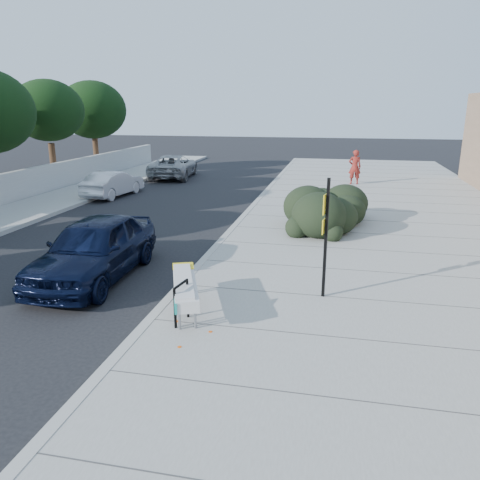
# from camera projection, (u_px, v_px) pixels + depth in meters

# --- Properties ---
(ground) EXTENTS (120.00, 120.00, 0.00)m
(ground) POSITION_uv_depth(u_px,v_px,m) (181.00, 290.00, 11.71)
(ground) COLOR black
(ground) RESTS_ON ground
(sidewalk_near) EXTENTS (11.20, 50.00, 0.15)m
(sidewalk_near) POSITION_uv_depth(u_px,v_px,m) (394.00, 245.00, 15.27)
(sidewalk_near) COLOR gray
(sidewalk_near) RESTS_ON ground
(curb_near) EXTENTS (0.22, 50.00, 0.17)m
(curb_near) POSITION_uv_depth(u_px,v_px,m) (227.00, 235.00, 16.38)
(curb_near) COLOR #9E9E99
(curb_near) RESTS_ON ground
(curb_far) EXTENTS (0.22, 50.00, 0.17)m
(curb_far) POSITION_uv_depth(u_px,v_px,m) (25.00, 224.00, 17.98)
(curb_far) COLOR #9E9E99
(curb_far) RESTS_ON ground
(tree_far_e) EXTENTS (4.00, 4.00, 5.90)m
(tree_far_e) POSITION_uv_depth(u_px,v_px,m) (48.00, 111.00, 26.21)
(tree_far_e) COLOR #332114
(tree_far_e) RESTS_ON ground
(tree_far_f) EXTENTS (4.40, 4.40, 6.07)m
(tree_far_f) POSITION_uv_depth(u_px,v_px,m) (92.00, 110.00, 30.91)
(tree_far_f) COLOR #332114
(tree_far_f) RESTS_ON ground
(bench) EXTENTS (1.27, 2.39, 0.71)m
(bench) POSITION_uv_depth(u_px,v_px,m) (185.00, 286.00, 10.05)
(bench) COLOR gray
(bench) RESTS_ON sidewalk_near
(bike_rack) EXTENTS (0.15, 0.59, 0.87)m
(bike_rack) POSITION_uv_depth(u_px,v_px,m) (181.00, 299.00, 9.50)
(bike_rack) COLOR black
(bike_rack) RESTS_ON sidewalk_near
(sign_post) EXTENTS (0.13, 0.32, 2.78)m
(sign_post) POSITION_uv_depth(u_px,v_px,m) (326.00, 231.00, 10.54)
(sign_post) COLOR black
(sign_post) RESTS_ON sidewalk_near
(hedge) EXTENTS (2.40, 4.54, 1.67)m
(hedge) POSITION_uv_depth(u_px,v_px,m) (329.00, 203.00, 17.34)
(hedge) COLOR black
(hedge) RESTS_ON sidewalk_near
(sedan_navy) EXTENTS (2.10, 4.92, 1.66)m
(sedan_navy) POSITION_uv_depth(u_px,v_px,m) (94.00, 248.00, 12.32)
(sedan_navy) COLOR black
(sedan_navy) RESTS_ON ground
(wagon_silver) EXTENTS (1.77, 4.05, 1.29)m
(wagon_silver) POSITION_uv_depth(u_px,v_px,m) (113.00, 184.00, 23.73)
(wagon_silver) COLOR silver
(wagon_silver) RESTS_ON ground
(suv_silver) EXTENTS (3.03, 5.46, 1.45)m
(suv_silver) POSITION_uv_depth(u_px,v_px,m) (173.00, 166.00, 29.97)
(suv_silver) COLOR #939598
(suv_silver) RESTS_ON ground
(pedestrian) EXTENTS (0.74, 0.53, 1.93)m
(pedestrian) POSITION_uv_depth(u_px,v_px,m) (355.00, 167.00, 26.45)
(pedestrian) COLOR maroon
(pedestrian) RESTS_ON sidewalk_near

